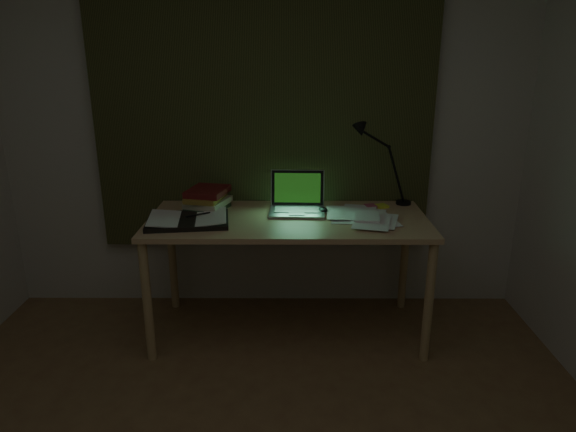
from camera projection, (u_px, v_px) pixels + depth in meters
name	position (u px, v px, depth m)	size (l,w,h in m)	color
wall_back	(264.00, 128.00, 3.38)	(3.50, 0.00, 2.50)	beige
curtain	(263.00, 97.00, 3.28)	(2.20, 0.06, 2.00)	#2B2E17
desk	(288.00, 276.00, 3.22)	(1.69, 0.74, 0.77)	tan
laptop	(297.00, 194.00, 3.15)	(0.34, 0.38, 0.25)	#A4A5A9
open_textbook	(188.00, 220.00, 3.01)	(0.47, 0.33, 0.04)	silver
book_stack	(207.00, 199.00, 3.24)	(0.22, 0.27, 0.14)	silver
loose_papers	(358.00, 217.00, 3.09)	(0.34, 0.35, 0.02)	silver
mouse	(323.00, 210.00, 3.20)	(0.05, 0.09, 0.03)	black
sticky_yellow	(382.00, 206.00, 3.31)	(0.07, 0.07, 0.02)	#E0F032
sticky_pink	(370.00, 206.00, 3.32)	(0.07, 0.07, 0.01)	#C44C68
desk_lamp	(406.00, 165.00, 3.30)	(0.35, 0.27, 0.53)	black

